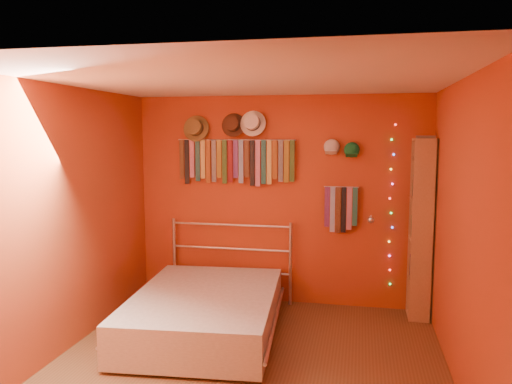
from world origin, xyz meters
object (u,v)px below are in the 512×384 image
Objects in this scene: bookshelf at (425,228)px; bed at (205,311)px; reading_lamp at (371,220)px; tie_rack at (236,160)px.

bed is (-2.24, -0.92, -0.79)m from bookshelf.
reading_lamp is at bearing 23.67° from bed.
bookshelf reaches higher than bed.
bookshelf reaches higher than tie_rack.
reading_lamp is (1.60, -0.19, -0.64)m from tie_rack.
tie_rack is 2.30m from bookshelf.
tie_rack is at bearing 82.35° from bed.
tie_rack is at bearing 173.40° from reading_lamp.
reading_lamp is at bearing -6.60° from tie_rack.
bookshelf is at bearing 2.98° from reading_lamp.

